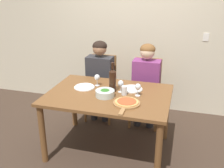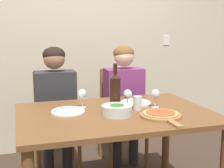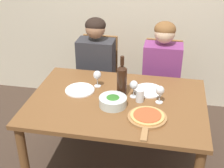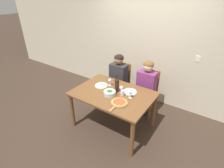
{
  "view_description": "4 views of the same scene",
  "coord_description": "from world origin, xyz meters",
  "px_view_note": "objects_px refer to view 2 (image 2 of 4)",
  "views": [
    {
      "loc": [
        0.82,
        -2.73,
        2.0
      ],
      "look_at": [
        0.02,
        0.07,
        0.87
      ],
      "focal_mm": 42.0,
      "sensor_mm": 36.0,
      "label": 1
    },
    {
      "loc": [
        -0.7,
        -2.17,
        1.4
      ],
      "look_at": [
        0.01,
        0.12,
        0.97
      ],
      "focal_mm": 50.0,
      "sensor_mm": 36.0,
      "label": 2
    },
    {
      "loc": [
        0.38,
        -2.16,
        2.11
      ],
      "look_at": [
        -0.05,
        0.03,
        0.9
      ],
      "focal_mm": 50.0,
      "sensor_mm": 36.0,
      "label": 3
    },
    {
      "loc": [
        1.53,
        -2.29,
        2.46
      ],
      "look_at": [
        -0.05,
        0.04,
        0.93
      ],
      "focal_mm": 28.0,
      "sensor_mm": 36.0,
      "label": 4
    }
  ],
  "objects_px": {
    "person_woman": "(56,99)",
    "wine_glass_right": "(155,95)",
    "dinner_plate_right": "(136,103)",
    "wine_glass_centre": "(128,95)",
    "wine_glass_left": "(82,95)",
    "chair_right": "(120,113)",
    "broccoli_bowl": "(117,110)",
    "chair_left": "(55,118)",
    "pizza_on_board": "(161,115)",
    "water_tumbler": "(137,103)",
    "person_man": "(124,94)",
    "dinner_plate_left": "(68,111)",
    "wine_bottle": "(115,91)"
  },
  "relations": [
    {
      "from": "person_woman",
      "to": "wine_glass_left",
      "type": "bearing_deg",
      "value": -74.7
    },
    {
      "from": "person_woman",
      "to": "dinner_plate_right",
      "type": "bearing_deg",
      "value": -41.79
    },
    {
      "from": "chair_left",
      "to": "person_man",
      "type": "bearing_deg",
      "value": -9.57
    },
    {
      "from": "person_woman",
      "to": "person_man",
      "type": "distance_m",
      "value": 0.69
    },
    {
      "from": "person_man",
      "to": "wine_glass_centre",
      "type": "height_order",
      "value": "person_man"
    },
    {
      "from": "broccoli_bowl",
      "to": "pizza_on_board",
      "type": "height_order",
      "value": "broccoli_bowl"
    },
    {
      "from": "wine_bottle",
      "to": "wine_glass_left",
      "type": "bearing_deg",
      "value": 153.16
    },
    {
      "from": "pizza_on_board",
      "to": "wine_glass_left",
      "type": "distance_m",
      "value": 0.65
    },
    {
      "from": "dinner_plate_right",
      "to": "wine_glass_left",
      "type": "relative_size",
      "value": 1.69
    },
    {
      "from": "person_woman",
      "to": "dinner_plate_right",
      "type": "relative_size",
      "value": 4.81
    },
    {
      "from": "person_woman",
      "to": "water_tumbler",
      "type": "height_order",
      "value": "person_woman"
    },
    {
      "from": "person_woman",
      "to": "wine_glass_right",
      "type": "bearing_deg",
      "value": -45.12
    },
    {
      "from": "chair_right",
      "to": "broccoli_bowl",
      "type": "distance_m",
      "value": 1.04
    },
    {
      "from": "dinner_plate_left",
      "to": "pizza_on_board",
      "type": "xyz_separation_m",
      "value": [
        0.61,
        -0.32,
        0.01
      ]
    },
    {
      "from": "water_tumbler",
      "to": "person_man",
      "type": "bearing_deg",
      "value": 78.52
    },
    {
      "from": "dinner_plate_right",
      "to": "wine_glass_left",
      "type": "distance_m",
      "value": 0.46
    },
    {
      "from": "broccoli_bowl",
      "to": "wine_bottle",
      "type": "bearing_deg",
      "value": 76.04
    },
    {
      "from": "broccoli_bowl",
      "to": "wine_glass_left",
      "type": "relative_size",
      "value": 1.47
    },
    {
      "from": "chair_left",
      "to": "wine_glass_left",
      "type": "distance_m",
      "value": 0.75
    },
    {
      "from": "pizza_on_board",
      "to": "wine_glass_centre",
      "type": "height_order",
      "value": "wine_glass_centre"
    },
    {
      "from": "wine_bottle",
      "to": "chair_right",
      "type": "bearing_deg",
      "value": 68.3
    },
    {
      "from": "broccoli_bowl",
      "to": "dinner_plate_right",
      "type": "relative_size",
      "value": 0.87
    },
    {
      "from": "chair_left",
      "to": "dinner_plate_left",
      "type": "height_order",
      "value": "chair_left"
    },
    {
      "from": "chair_left",
      "to": "chair_right",
      "type": "bearing_deg",
      "value": 0.0
    },
    {
      "from": "pizza_on_board",
      "to": "wine_glass_right",
      "type": "height_order",
      "value": "wine_glass_right"
    },
    {
      "from": "broccoli_bowl",
      "to": "wine_glass_right",
      "type": "height_order",
      "value": "wine_glass_right"
    },
    {
      "from": "water_tumbler",
      "to": "broccoli_bowl",
      "type": "bearing_deg",
      "value": -152.16
    },
    {
      "from": "person_man",
      "to": "wine_bottle",
      "type": "relative_size",
      "value": 3.42
    },
    {
      "from": "chair_right",
      "to": "water_tumbler",
      "type": "height_order",
      "value": "chair_right"
    },
    {
      "from": "water_tumbler",
      "to": "wine_bottle",
      "type": "bearing_deg",
      "value": 158.2
    },
    {
      "from": "dinner_plate_left",
      "to": "dinner_plate_right",
      "type": "distance_m",
      "value": 0.59
    },
    {
      "from": "chair_left",
      "to": "person_woman",
      "type": "relative_size",
      "value": 0.79
    },
    {
      "from": "dinner_plate_right",
      "to": "wine_glass_right",
      "type": "xyz_separation_m",
      "value": [
        0.1,
        -0.17,
        0.1
      ]
    },
    {
      "from": "chair_left",
      "to": "dinner_plate_right",
      "type": "relative_size",
      "value": 3.82
    },
    {
      "from": "dinner_plate_left",
      "to": "wine_glass_centre",
      "type": "height_order",
      "value": "wine_glass_centre"
    },
    {
      "from": "wine_glass_centre",
      "to": "dinner_plate_right",
      "type": "bearing_deg",
      "value": 45.53
    },
    {
      "from": "person_man",
      "to": "chair_left",
      "type": "bearing_deg",
      "value": 170.43
    },
    {
      "from": "broccoli_bowl",
      "to": "dinner_plate_left",
      "type": "bearing_deg",
      "value": 150.86
    },
    {
      "from": "wine_bottle",
      "to": "wine_glass_centre",
      "type": "height_order",
      "value": "wine_bottle"
    },
    {
      "from": "person_woman",
      "to": "wine_glass_right",
      "type": "distance_m",
      "value": 1.0
    },
    {
      "from": "broccoli_bowl",
      "to": "dinner_plate_right",
      "type": "bearing_deg",
      "value": 47.95
    },
    {
      "from": "dinner_plate_right",
      "to": "wine_glass_centre",
      "type": "xyz_separation_m",
      "value": [
        -0.12,
        -0.12,
        0.1
      ]
    },
    {
      "from": "wine_glass_right",
      "to": "chair_right",
      "type": "bearing_deg",
      "value": 90.86
    },
    {
      "from": "person_man",
      "to": "wine_glass_right",
      "type": "relative_size",
      "value": 8.14
    },
    {
      "from": "dinner_plate_right",
      "to": "wine_bottle",
      "type": "bearing_deg",
      "value": -151.82
    },
    {
      "from": "wine_glass_right",
      "to": "wine_glass_left",
      "type": "bearing_deg",
      "value": 162.74
    },
    {
      "from": "wine_glass_centre",
      "to": "wine_glass_left",
      "type": "bearing_deg",
      "value": 160.15
    },
    {
      "from": "dinner_plate_right",
      "to": "chair_right",
      "type": "bearing_deg",
      "value": 82.21
    },
    {
      "from": "chair_right",
      "to": "dinner_plate_right",
      "type": "height_order",
      "value": "chair_right"
    },
    {
      "from": "wine_glass_right",
      "to": "wine_bottle",
      "type": "bearing_deg",
      "value": 170.65
    }
  ]
}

